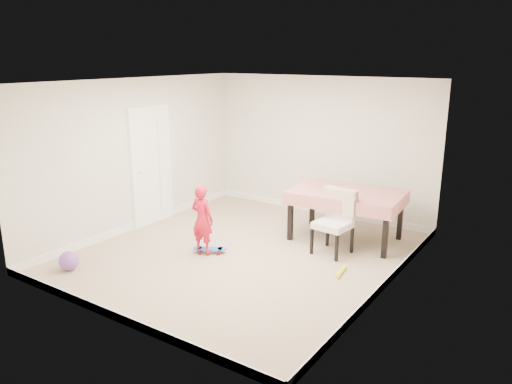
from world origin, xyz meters
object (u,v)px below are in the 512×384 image
Objects in this scene: child at (202,221)px; balloon at (69,261)px; dining_table at (346,215)px; dining_chair at (333,223)px; skateboard at (210,250)px.

child is 3.76× the size of balloon.
dining_chair is (0.08, -0.67, 0.08)m from dining_table.
child is at bearing 52.14° from balloon.
balloon is at bearing -157.95° from skateboard.
skateboard is at bearing -139.71° from dining_chair.
skateboard is 1.87× the size of balloon.
balloon is (-2.74, -3.33, -0.28)m from dining_table.
dining_chair reaches higher than skateboard.
dining_chair is 0.95× the size of child.
skateboard is at bearing -135.54° from dining_table.
skateboard is (-1.57, -1.04, -0.46)m from dining_chair.
skateboard is (-1.49, -1.71, -0.38)m from dining_table.
balloon is at bearing 50.49° from child.
dining_chair is at bearing 43.25° from balloon.
dining_chair is at bearing 3.44° from skateboard.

